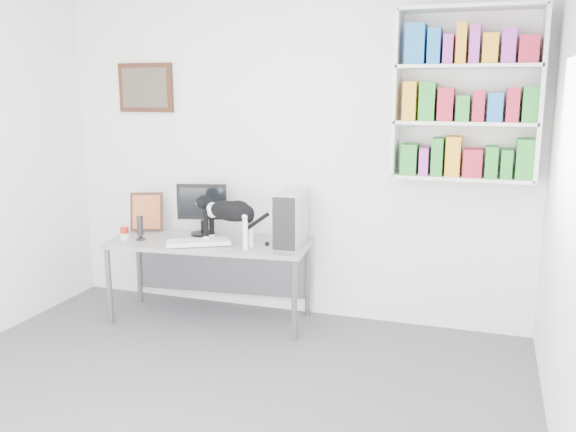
{
  "coord_description": "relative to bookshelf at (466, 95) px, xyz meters",
  "views": [
    {
      "loc": [
        1.58,
        -2.79,
        1.89
      ],
      "look_at": [
        0.15,
        1.53,
        0.94
      ],
      "focal_mm": 38.0,
      "sensor_mm": 36.0,
      "label": 1
    }
  ],
  "objects": [
    {
      "name": "leaning_print",
      "position": [
        -2.61,
        -0.1,
        -1.0
      ],
      "size": [
        0.3,
        0.2,
        0.35
      ],
      "primitive_type": "cube",
      "rotation": [
        0.0,
        0.0,
        0.35
      ],
      "color": "#432515",
      "rests_on": "desk"
    },
    {
      "name": "room",
      "position": [
        -1.4,
        -1.85,
        -0.5
      ],
      "size": [
        4.01,
        4.01,
        2.7
      ],
      "color": "#4D4D52",
      "rests_on": "ground"
    },
    {
      "name": "cat",
      "position": [
        -1.71,
        -0.37,
        -0.98
      ],
      "size": [
        0.63,
        0.29,
        0.38
      ],
      "primitive_type": null,
      "rotation": [
        0.0,
        0.0,
        -0.21
      ],
      "color": "black",
      "rests_on": "desk"
    },
    {
      "name": "desk",
      "position": [
        -1.94,
        -0.28,
        -1.51
      ],
      "size": [
        1.68,
        0.79,
        0.68
      ],
      "primitive_type": "cube",
      "rotation": [
        0.0,
        0.0,
        0.1
      ],
      "color": "gray",
      "rests_on": "room"
    },
    {
      "name": "keyboard",
      "position": [
        -1.97,
        -0.41,
        -1.15
      ],
      "size": [
        0.53,
        0.41,
        0.04
      ],
      "primitive_type": "cube",
      "rotation": [
        0.0,
        0.0,
        0.51
      ],
      "color": "silver",
      "rests_on": "desk"
    },
    {
      "name": "bookshelf",
      "position": [
        0.0,
        0.0,
        0.0
      ],
      "size": [
        1.03,
        0.28,
        1.24
      ],
      "primitive_type": "cube",
      "color": "silver",
      "rests_on": "room"
    },
    {
      "name": "pc_tower",
      "position": [
        -1.27,
        -0.18,
        -0.96
      ],
      "size": [
        0.21,
        0.43,
        0.42
      ],
      "primitive_type": "cube",
      "rotation": [
        0.0,
        0.0,
        0.06
      ],
      "color": "silver",
      "rests_on": "desk"
    },
    {
      "name": "wall_art",
      "position": [
        -2.7,
        0.12,
        0.05
      ],
      "size": [
        0.52,
        0.04,
        0.42
      ],
      "primitive_type": "cube",
      "color": "#432515",
      "rests_on": "room"
    },
    {
      "name": "monitor",
      "position": [
        -2.08,
        -0.09,
        -0.95
      ],
      "size": [
        0.46,
        0.3,
        0.44
      ],
      "primitive_type": "cube",
      "rotation": [
        0.0,
        0.0,
        0.27
      ],
      "color": "black",
      "rests_on": "desk"
    },
    {
      "name": "speaker",
      "position": [
        -2.49,
        -0.42,
        -1.07
      ],
      "size": [
        0.12,
        0.12,
        0.21
      ],
      "primitive_type": "cylinder",
      "rotation": [
        0.0,
        0.0,
        0.47
      ],
      "color": "black",
      "rests_on": "desk"
    },
    {
      "name": "soup_can",
      "position": [
        -2.62,
        -0.45,
        -1.12
      ],
      "size": [
        0.08,
        0.08,
        0.1
      ],
      "primitive_type": "cylinder",
      "rotation": [
        0.0,
        0.0,
        -0.15
      ],
      "color": "#A51A0E",
      "rests_on": "desk"
    }
  ]
}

